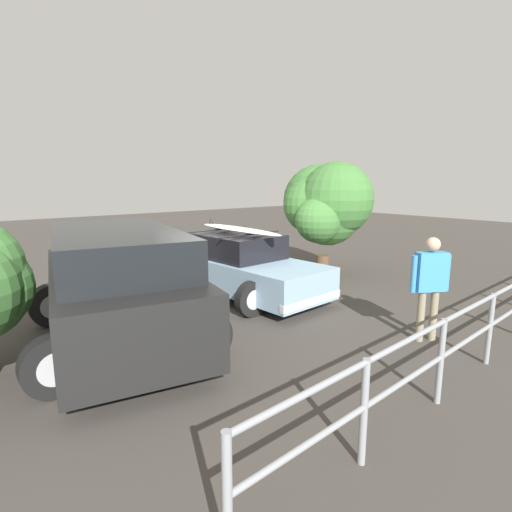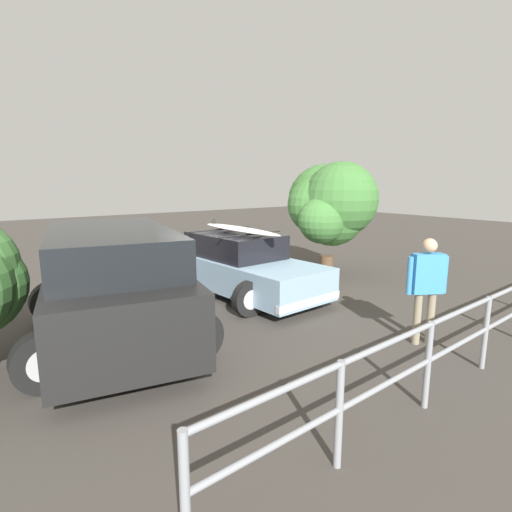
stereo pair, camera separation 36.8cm
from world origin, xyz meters
name	(u,v)px [view 2 (the right image)]	position (x,y,z in m)	size (l,w,h in m)	color
ground_plane	(230,291)	(0.00, 0.00, -0.01)	(44.00, 44.00, 0.02)	#423D38
sedan_car	(239,265)	(-0.03, 0.31, 0.65)	(2.47, 4.38, 1.63)	#8CADC6
suv_car	(114,283)	(3.05, 1.35, 0.93)	(3.15, 4.70, 1.79)	black
person_bystander	(427,281)	(-0.73, 4.37, 1.00)	(0.57, 0.40, 1.66)	gray
railing_fence	(509,310)	(-1.35, 5.30, 0.67)	(10.64, 0.47, 1.01)	gray
bush_near_left	(330,205)	(-2.91, 0.32, 1.88)	(2.46, 2.69, 2.99)	brown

